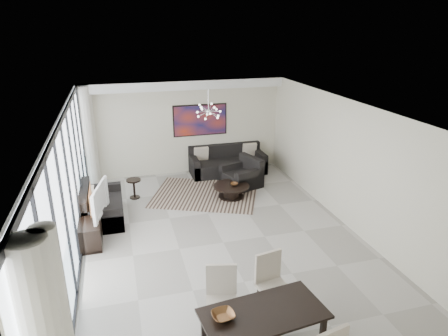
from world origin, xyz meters
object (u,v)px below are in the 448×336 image
object	(u,v)px
television	(95,200)
dining_table	(264,317)
sofa_main	(227,164)
coffee_table	(231,190)
tv_console	(90,224)

from	to	relation	value
television	dining_table	bearing A→B (deg)	-137.90
sofa_main	dining_table	distance (m)	7.34
coffee_table	tv_console	distance (m)	3.77
tv_console	dining_table	size ratio (longest dim) A/B	0.94
coffee_table	television	bearing A→B (deg)	-160.80
television	dining_table	distance (m)	4.76
sofa_main	tv_console	xyz separation A→B (m)	(-4.02, -2.95, -0.02)
dining_table	sofa_main	bearing A→B (deg)	77.95
tv_console	television	size ratio (longest dim) A/B	1.45
sofa_main	tv_console	distance (m)	4.99
coffee_table	television	size ratio (longest dim) A/B	0.82
coffee_table	dining_table	size ratio (longest dim) A/B	0.53
tv_console	dining_table	xyz separation A→B (m)	(2.49, -4.22, 0.37)
sofa_main	dining_table	bearing A→B (deg)	-102.05
coffee_table	dining_table	xyz separation A→B (m)	(-1.12, -5.34, 0.44)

